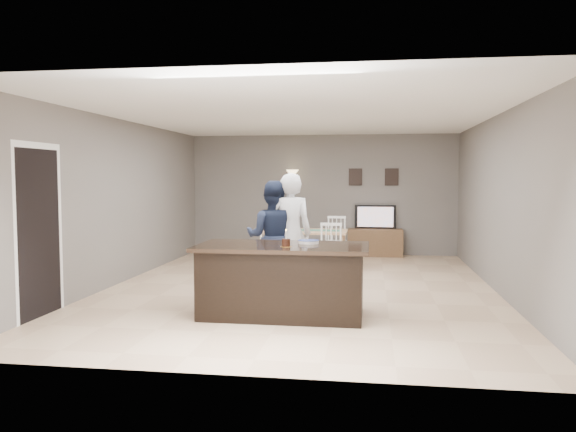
# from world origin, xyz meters

# --- Properties ---
(floor) EXTENTS (8.00, 8.00, 0.00)m
(floor) POSITION_xyz_m (0.00, 0.00, 0.00)
(floor) COLOR tan
(floor) RESTS_ON ground
(room_shell) EXTENTS (8.00, 8.00, 8.00)m
(room_shell) POSITION_xyz_m (0.00, 0.00, 1.68)
(room_shell) COLOR slate
(room_shell) RESTS_ON floor
(kitchen_island) EXTENTS (2.15, 1.10, 0.90)m
(kitchen_island) POSITION_xyz_m (0.00, -1.80, 0.45)
(kitchen_island) COLOR black
(kitchen_island) RESTS_ON floor
(tv_console) EXTENTS (1.20, 0.40, 0.60)m
(tv_console) POSITION_xyz_m (1.20, 3.77, 0.30)
(tv_console) COLOR brown
(tv_console) RESTS_ON floor
(television) EXTENTS (0.91, 0.12, 0.53)m
(television) POSITION_xyz_m (1.20, 3.84, 0.86)
(television) COLOR black
(television) RESTS_ON tv_console
(tv_screen_glow) EXTENTS (0.78, 0.00, 0.78)m
(tv_screen_glow) POSITION_xyz_m (1.20, 3.76, 0.87)
(tv_screen_glow) COLOR orange
(tv_screen_glow) RESTS_ON tv_console
(picture_frames) EXTENTS (1.10, 0.02, 0.38)m
(picture_frames) POSITION_xyz_m (1.15, 3.98, 1.75)
(picture_frames) COLOR black
(picture_frames) RESTS_ON room_shell
(doorway) EXTENTS (0.00, 2.10, 2.65)m
(doorway) POSITION_xyz_m (-2.99, -2.30, 1.26)
(doorway) COLOR black
(doorway) RESTS_ON floor
(woman) EXTENTS (0.72, 0.54, 1.81)m
(woman) POSITION_xyz_m (-0.10, -0.45, 0.91)
(woman) COLOR silver
(woman) RESTS_ON floor
(man) EXTENTS (0.86, 0.68, 1.70)m
(man) POSITION_xyz_m (-0.37, -0.45, 0.85)
(man) COLOR #1B243C
(man) RESTS_ON floor
(birthday_cake) EXTENTS (0.14, 0.14, 0.22)m
(birthday_cake) POSITION_xyz_m (0.07, -1.99, 0.95)
(birthday_cake) COLOR gold
(birthday_cake) RESTS_ON kitchen_island
(plate_stack) EXTENTS (0.28, 0.28, 0.04)m
(plate_stack) POSITION_xyz_m (0.31, -1.61, 0.92)
(plate_stack) COLOR white
(plate_stack) RESTS_ON kitchen_island
(dining_table) EXTENTS (1.57, 1.77, 0.95)m
(dining_table) POSITION_xyz_m (-0.13, 1.86, 0.61)
(dining_table) COLOR tan
(dining_table) RESTS_ON floor
(floor_lamp) EXTENTS (0.29, 0.29, 1.91)m
(floor_lamp) POSITION_xyz_m (-0.65, 3.79, 1.48)
(floor_lamp) COLOR black
(floor_lamp) RESTS_ON floor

